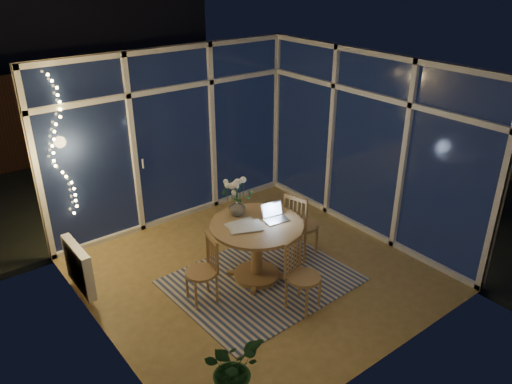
% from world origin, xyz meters
% --- Properties ---
extents(floor, '(4.00, 4.00, 0.00)m').
position_xyz_m(floor, '(0.00, 0.00, 0.00)').
color(floor, olive).
rests_on(floor, ground).
extents(ceiling, '(4.00, 4.00, 0.00)m').
position_xyz_m(ceiling, '(0.00, 0.00, 2.60)').
color(ceiling, white).
rests_on(ceiling, wall_back).
extents(wall_back, '(4.00, 0.04, 2.60)m').
position_xyz_m(wall_back, '(0.00, 2.00, 1.30)').
color(wall_back, beige).
rests_on(wall_back, floor).
extents(wall_front, '(4.00, 0.04, 2.60)m').
position_xyz_m(wall_front, '(0.00, -2.00, 1.30)').
color(wall_front, beige).
rests_on(wall_front, floor).
extents(wall_left, '(0.04, 4.00, 2.60)m').
position_xyz_m(wall_left, '(-2.00, 0.00, 1.30)').
color(wall_left, beige).
rests_on(wall_left, floor).
extents(wall_right, '(0.04, 4.00, 2.60)m').
position_xyz_m(wall_right, '(2.00, 0.00, 1.30)').
color(wall_right, beige).
rests_on(wall_right, floor).
extents(window_wall_back, '(4.00, 0.10, 2.60)m').
position_xyz_m(window_wall_back, '(0.00, 1.96, 1.30)').
color(window_wall_back, white).
rests_on(window_wall_back, floor).
extents(window_wall_right, '(0.10, 4.00, 2.60)m').
position_xyz_m(window_wall_right, '(1.96, 0.00, 1.30)').
color(window_wall_right, white).
rests_on(window_wall_right, floor).
extents(radiator, '(0.10, 0.70, 0.58)m').
position_xyz_m(radiator, '(-1.94, 0.90, 0.40)').
color(radiator, white).
rests_on(radiator, wall_left).
extents(fairy_lights, '(0.24, 0.10, 1.85)m').
position_xyz_m(fairy_lights, '(-1.65, 1.88, 1.52)').
color(fairy_lights, '#FFCC66').
rests_on(fairy_lights, window_wall_back).
extents(garden_patio, '(12.00, 6.00, 0.10)m').
position_xyz_m(garden_patio, '(0.50, 5.00, -0.06)').
color(garden_patio, black).
rests_on(garden_patio, ground).
extents(garden_fence, '(11.00, 0.08, 1.80)m').
position_xyz_m(garden_fence, '(0.00, 5.50, 0.90)').
color(garden_fence, '#341F13').
rests_on(garden_fence, ground).
extents(neighbour_roof, '(7.00, 3.00, 2.20)m').
position_xyz_m(neighbour_roof, '(0.30, 8.50, 2.20)').
color(neighbour_roof, '#32343C').
rests_on(neighbour_roof, ground).
extents(garden_shrubs, '(0.90, 0.90, 0.90)m').
position_xyz_m(garden_shrubs, '(-0.80, 3.40, 0.45)').
color(garden_shrubs, black).
rests_on(garden_shrubs, ground).
extents(rug, '(2.22, 1.80, 0.01)m').
position_xyz_m(rug, '(-0.06, -0.19, 0.01)').
color(rug, beige).
rests_on(rug, floor).
extents(dining_table, '(1.18, 1.18, 0.78)m').
position_xyz_m(dining_table, '(-0.06, -0.09, 0.39)').
color(dining_table, '#A4874A').
rests_on(dining_table, floor).
extents(chair_left, '(0.44, 0.44, 0.84)m').
position_xyz_m(chair_left, '(-0.86, -0.08, 0.42)').
color(chair_left, '#A4874A').
rests_on(chair_left, floor).
extents(chair_right, '(0.55, 0.55, 0.97)m').
position_xyz_m(chair_right, '(0.74, -0.04, 0.48)').
color(chair_right, '#A4874A').
rests_on(chair_right, floor).
extents(chair_front, '(0.49, 0.49, 0.87)m').
position_xyz_m(chair_front, '(-0.01, -0.89, 0.44)').
color(chair_front, '#A4874A').
rests_on(chair_front, floor).
extents(laptop, '(0.33, 0.30, 0.21)m').
position_xyz_m(laptop, '(0.18, -0.17, 0.88)').
color(laptop, silver).
rests_on(laptop, dining_table).
extents(flower_vase, '(0.21, 0.21, 0.21)m').
position_xyz_m(flower_vase, '(-0.11, 0.23, 0.88)').
color(flower_vase, silver).
rests_on(flower_vase, dining_table).
extents(bowl, '(0.16, 0.16, 0.04)m').
position_xyz_m(bowl, '(0.28, -0.00, 0.80)').
color(bowl, white).
rests_on(bowl, dining_table).
extents(newspapers, '(0.42, 0.34, 0.02)m').
position_xyz_m(newspapers, '(-0.22, -0.06, 0.79)').
color(newspapers, silver).
rests_on(newspapers, dining_table).
extents(phone, '(0.12, 0.09, 0.01)m').
position_xyz_m(phone, '(0.07, -0.17, 0.78)').
color(phone, black).
rests_on(phone, dining_table).
extents(potted_plant, '(0.66, 0.61, 0.76)m').
position_xyz_m(potted_plant, '(-1.46, -1.55, 0.38)').
color(potted_plant, '#18431F').
rests_on(potted_plant, floor).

